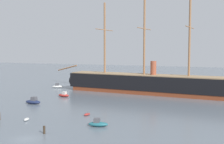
% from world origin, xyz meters
% --- Properties ---
extents(ground_plane, '(400.00, 400.00, 0.00)m').
position_xyz_m(ground_plane, '(0.00, 0.00, 0.00)').
color(ground_plane, slate).
extents(tall_ship, '(63.07, 14.77, 30.33)m').
position_xyz_m(tall_ship, '(5.30, 53.77, 3.30)').
color(tall_ship, brown).
rests_on(tall_ship, ground).
extents(dinghy_foreground_left, '(1.50, 2.22, 0.48)m').
position_xyz_m(dinghy_foreground_left, '(-7.82, 10.18, 0.24)').
color(dinghy_foreground_left, silver).
rests_on(dinghy_foreground_left, ground).
extents(motorboat_foreground_right, '(4.02, 2.41, 1.58)m').
position_xyz_m(motorboat_foreground_right, '(7.72, 11.28, 0.55)').
color(motorboat_foreground_right, '#236670').
rests_on(motorboat_foreground_right, ground).
extents(dinghy_near_centre, '(1.11, 2.10, 0.47)m').
position_xyz_m(dinghy_near_centre, '(1.76, 18.73, 0.24)').
color(dinghy_near_centre, '#B22D28').
rests_on(dinghy_near_centre, ground).
extents(motorboat_mid_left, '(4.49, 1.91, 1.88)m').
position_xyz_m(motorboat_mid_left, '(-17.46, 25.46, 0.66)').
color(motorboat_mid_left, '#1E284C').
rests_on(motorboat_mid_left, ground).
extents(motorboat_alongside_bow, '(4.09, 2.17, 1.64)m').
position_xyz_m(motorboat_alongside_bow, '(-15.68, 38.19, 0.58)').
color(motorboat_alongside_bow, '#B22D28').
rests_on(motorboat_alongside_bow, ground).
extents(motorboat_far_left, '(4.44, 3.32, 1.72)m').
position_xyz_m(motorboat_far_left, '(-28.26, 54.98, 0.61)').
color(motorboat_far_left, silver).
rests_on(motorboat_far_left, ground).
extents(motorboat_distant_centre, '(2.91, 2.97, 1.23)m').
position_xyz_m(motorboat_distant_centre, '(1.28, 61.65, 0.43)').
color(motorboat_distant_centre, '#B22D28').
rests_on(motorboat_distant_centre, ground).
extents(mooring_piling_nearest, '(0.28, 0.28, 1.65)m').
position_xyz_m(mooring_piling_nearest, '(-13.19, 8.46, 0.82)').
color(mooring_piling_nearest, '#4C3D2D').
rests_on(mooring_piling_nearest, ground).
extents(mooring_piling_left_pair, '(0.40, 0.40, 1.36)m').
position_xyz_m(mooring_piling_left_pair, '(0.92, 3.67, 0.68)').
color(mooring_piling_left_pair, '#382B1E').
rests_on(mooring_piling_left_pair, ground).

